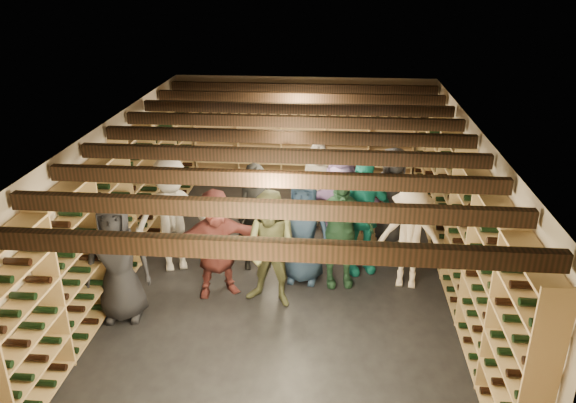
% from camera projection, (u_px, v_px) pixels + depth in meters
% --- Properties ---
extents(ground, '(8.00, 8.00, 0.00)m').
position_uv_depth(ground, '(288.00, 272.00, 9.05)').
color(ground, black).
rests_on(ground, ground).
extents(walls, '(5.52, 8.02, 2.40)m').
position_uv_depth(walls, '(288.00, 204.00, 8.58)').
color(walls, tan).
rests_on(walls, ground).
extents(ceiling, '(5.50, 8.00, 0.01)m').
position_uv_depth(ceiling, '(287.00, 127.00, 8.11)').
color(ceiling, beige).
rests_on(ceiling, walls).
extents(ceiling_joists, '(5.40, 7.12, 0.18)m').
position_uv_depth(ceiling_joists, '(287.00, 137.00, 8.17)').
color(ceiling_joists, black).
rests_on(ceiling_joists, ground).
extents(wine_rack_left, '(0.32, 7.50, 2.15)m').
position_uv_depth(wine_rack_left, '(125.00, 205.00, 8.83)').
color(wine_rack_left, '#AC8153').
rests_on(wine_rack_left, ground).
extents(wine_rack_right, '(0.32, 7.50, 2.15)m').
position_uv_depth(wine_rack_right, '(458.00, 217.00, 8.42)').
color(wine_rack_right, '#AC8153').
rests_on(wine_rack_right, ground).
extents(wine_rack_back, '(4.70, 0.30, 2.15)m').
position_uv_depth(wine_rack_back, '(303.00, 140.00, 12.14)').
color(wine_rack_back, '#AC8153').
rests_on(wine_rack_back, ground).
extents(crate_stack_left, '(0.54, 0.39, 0.68)m').
position_uv_depth(crate_stack_left, '(324.00, 207.00, 10.61)').
color(crate_stack_left, tan).
rests_on(crate_stack_left, ground).
extents(crate_stack_right, '(0.58, 0.48, 0.68)m').
position_uv_depth(crate_stack_right, '(362.00, 222.00, 10.01)').
color(crate_stack_right, tan).
rests_on(crate_stack_right, ground).
extents(crate_loose, '(0.57, 0.45, 0.17)m').
position_uv_depth(crate_loose, '(338.00, 230.00, 10.29)').
color(crate_loose, tan).
rests_on(crate_loose, ground).
extents(person_0, '(0.96, 0.71, 1.78)m').
position_uv_depth(person_0, '(118.00, 260.00, 7.57)').
color(person_0, black).
rests_on(person_0, ground).
extents(person_1, '(0.74, 0.59, 1.76)m').
position_uv_depth(person_1, '(257.00, 217.00, 8.88)').
color(person_1, black).
rests_on(person_1, ground).
extents(person_2, '(0.98, 0.85, 1.74)m').
position_uv_depth(person_2, '(273.00, 250.00, 7.89)').
color(person_2, brown).
rests_on(person_2, ground).
extents(person_3, '(1.13, 0.76, 1.63)m').
position_uv_depth(person_3, '(410.00, 238.00, 8.37)').
color(person_3, beige).
rests_on(person_3, ground).
extents(person_4, '(1.21, 0.86, 1.91)m').
position_uv_depth(person_4, '(361.00, 216.00, 8.75)').
color(person_4, '#14766E').
rests_on(person_4, ground).
extents(person_5, '(1.61, 1.03, 1.66)m').
position_uv_depth(person_5, '(216.00, 243.00, 8.18)').
color(person_5, brown).
rests_on(person_5, ground).
extents(person_6, '(0.89, 0.62, 1.72)m').
position_uv_depth(person_6, '(303.00, 230.00, 8.52)').
color(person_6, '#1F314F').
rests_on(person_6, ground).
extents(person_7, '(0.78, 0.64, 1.84)m').
position_uv_depth(person_7, '(317.00, 196.00, 9.58)').
color(person_7, gray).
rests_on(person_7, ground).
extents(person_8, '(0.89, 0.77, 1.60)m').
position_uv_depth(person_8, '(360.00, 204.00, 9.60)').
color(person_8, '#481515').
rests_on(person_8, ground).
extents(person_9, '(1.38, 1.08, 1.87)m').
position_uv_depth(person_9, '(172.00, 215.00, 8.82)').
color(person_9, '#ADA59D').
rests_on(person_9, ground).
extents(person_10, '(1.11, 0.60, 1.79)m').
position_uv_depth(person_10, '(339.00, 231.00, 8.40)').
color(person_10, '#244B32').
rests_on(person_10, ground).
extents(person_11, '(1.67, 0.62, 1.77)m').
position_uv_depth(person_11, '(340.00, 208.00, 9.21)').
color(person_11, '#7F5E99').
rests_on(person_11, ground).
extents(person_12, '(0.93, 0.69, 1.73)m').
position_uv_depth(person_12, '(392.00, 196.00, 9.77)').
color(person_12, '#302F34').
rests_on(person_12, ground).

